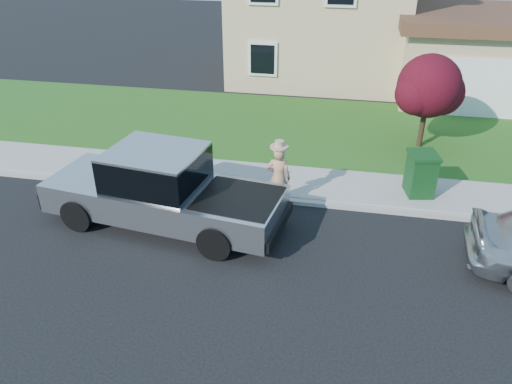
{
  "coord_description": "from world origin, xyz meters",
  "views": [
    {
      "loc": [
        1.79,
        -9.24,
        7.09
      ],
      "look_at": [
        -0.28,
        1.21,
        1.2
      ],
      "focal_mm": 35.0,
      "sensor_mm": 36.0,
      "label": 1
    }
  ],
  "objects_px": {
    "pickup_truck": "(163,191)",
    "woman": "(278,177)",
    "trash_bin": "(421,174)",
    "ornamental_tree": "(430,89)"
  },
  "relations": [
    {
      "from": "ornamental_tree",
      "to": "trash_bin",
      "type": "bearing_deg",
      "value": -96.09
    },
    {
      "from": "pickup_truck",
      "to": "trash_bin",
      "type": "bearing_deg",
      "value": 29.66
    },
    {
      "from": "pickup_truck",
      "to": "woman",
      "type": "xyz_separation_m",
      "value": [
        2.77,
        1.37,
        -0.02
      ]
    },
    {
      "from": "pickup_truck",
      "to": "trash_bin",
      "type": "distance_m",
      "value": 7.14
    },
    {
      "from": "woman",
      "to": "trash_bin",
      "type": "relative_size",
      "value": 1.61
    },
    {
      "from": "pickup_truck",
      "to": "ornamental_tree",
      "type": "xyz_separation_m",
      "value": [
        7.01,
        6.3,
        1.17
      ]
    },
    {
      "from": "pickup_truck",
      "to": "ornamental_tree",
      "type": "relative_size",
      "value": 2.05
    },
    {
      "from": "pickup_truck",
      "to": "woman",
      "type": "bearing_deg",
      "value": 33.98
    },
    {
      "from": "pickup_truck",
      "to": "trash_bin",
      "type": "height_order",
      "value": "pickup_truck"
    },
    {
      "from": "ornamental_tree",
      "to": "pickup_truck",
      "type": "bearing_deg",
      "value": -138.05
    }
  ]
}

